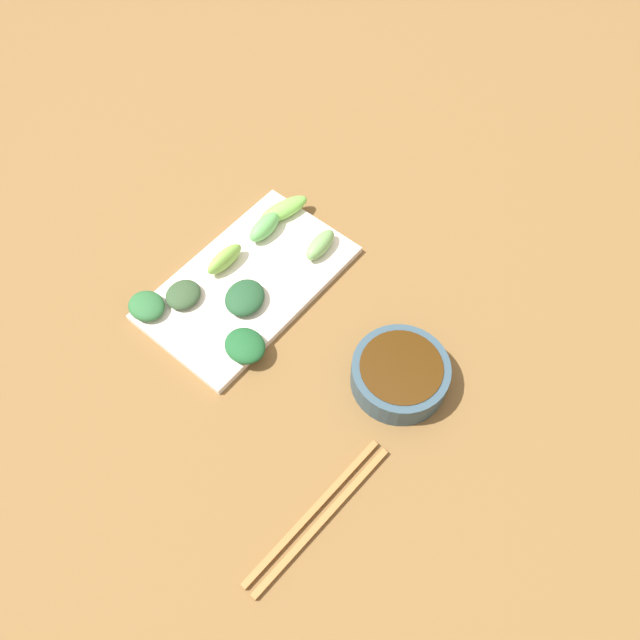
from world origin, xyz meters
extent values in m
cube|color=brown|center=(0.00, 0.00, 0.01)|extent=(2.10, 2.10, 0.02)
cylinder|color=#2F4654|center=(-0.16, -0.03, 0.04)|extent=(0.13, 0.13, 0.04)
cylinder|color=#392007|center=(-0.16, -0.03, 0.05)|extent=(0.11, 0.11, 0.03)
cube|color=silver|center=(0.10, -0.01, 0.03)|extent=(0.18, 0.31, 0.01)
ellipsoid|color=#5CAC56|center=(0.14, -0.09, 0.05)|extent=(0.03, 0.06, 0.03)
ellipsoid|color=#1A5127|center=(0.03, 0.07, 0.04)|extent=(0.06, 0.06, 0.02)
ellipsoid|color=#1F4728|center=(0.08, 0.02, 0.04)|extent=(0.07, 0.08, 0.02)
ellipsoid|color=#77AB42|center=(0.15, -0.01, 0.05)|extent=(0.02, 0.07, 0.03)
ellipsoid|color=#6CA157|center=(0.06, -0.12, 0.04)|extent=(0.03, 0.06, 0.03)
ellipsoid|color=#2D4629|center=(0.15, 0.07, 0.04)|extent=(0.05, 0.05, 0.02)
ellipsoid|color=#285D31|center=(0.18, 0.11, 0.04)|extent=(0.06, 0.05, 0.02)
ellipsoid|color=#70BA49|center=(0.14, -0.14, 0.04)|extent=(0.05, 0.09, 0.02)
cube|color=olive|center=(-0.20, 0.18, 0.02)|extent=(0.02, 0.23, 0.01)
cube|color=olive|center=(-0.18, 0.18, 0.02)|extent=(0.02, 0.23, 0.01)
camera|label=1|loc=(-0.31, 0.32, 0.78)|focal=35.34mm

